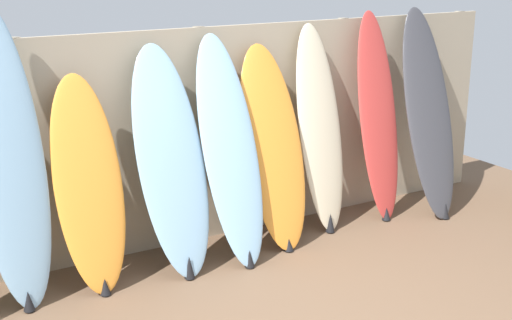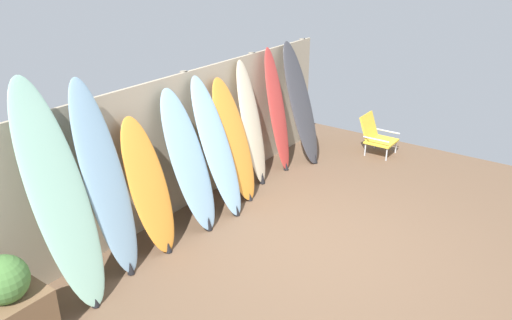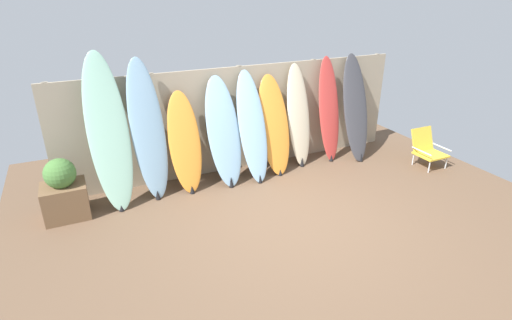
# 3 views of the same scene
# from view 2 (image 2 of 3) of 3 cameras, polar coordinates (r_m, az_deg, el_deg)

# --- Properties ---
(ground) EXTENTS (7.68, 7.68, 0.00)m
(ground) POSITION_cam_2_polar(r_m,az_deg,el_deg) (5.95, 7.49, -9.88)
(ground) COLOR brown
(fence_back) EXTENTS (6.08, 0.11, 1.80)m
(fence_back) POSITION_cam_2_polar(r_m,az_deg,el_deg) (6.58, -7.60, 2.33)
(fence_back) COLOR tan
(fence_back) RESTS_ON ground
(surfboard_seafoam_0) EXTENTS (0.59, 0.73, 2.22)m
(surfboard_seafoam_0) POSITION_cam_2_polar(r_m,az_deg,el_deg) (4.94, -21.52, -4.06)
(surfboard_seafoam_0) COLOR #9ED6BC
(surfboard_seafoam_0) RESTS_ON ground
(surfboard_skyblue_1) EXTENTS (0.56, 0.61, 2.10)m
(surfboard_skyblue_1) POSITION_cam_2_polar(r_m,az_deg,el_deg) (5.28, -16.83, -2.35)
(surfboard_skyblue_1) COLOR #8CB7D6
(surfboard_skyblue_1) RESTS_ON ground
(surfboard_orange_2) EXTENTS (0.51, 0.57, 1.56)m
(surfboard_orange_2) POSITION_cam_2_polar(r_m,az_deg,el_deg) (5.67, -12.16, -3.02)
(surfboard_orange_2) COLOR orange
(surfboard_orange_2) RESTS_ON ground
(surfboard_skyblue_3) EXTENTS (0.57, 0.68, 1.73)m
(surfboard_skyblue_3) POSITION_cam_2_polar(r_m,az_deg,el_deg) (6.02, -7.67, -0.22)
(surfboard_skyblue_3) COLOR #8CB7D6
(surfboard_skyblue_3) RESTS_ON ground
(surfboard_skyblue_4) EXTENTS (0.47, 0.73, 1.78)m
(surfboard_skyblue_4) POSITION_cam_2_polar(r_m,az_deg,el_deg) (6.33, -4.49, 1.37)
(surfboard_skyblue_4) COLOR #8CB7D6
(surfboard_skyblue_4) RESTS_ON ground
(surfboard_orange_5) EXTENTS (0.55, 0.61, 1.66)m
(surfboard_orange_5) POSITION_cam_2_polar(r_m,az_deg,el_deg) (6.70, -2.51, 2.20)
(surfboard_orange_5) COLOR orange
(surfboard_orange_5) RESTS_ON ground
(surfboard_cream_6) EXTENTS (0.50, 0.51, 1.80)m
(surfboard_cream_6) POSITION_cam_2_polar(r_m,az_deg,el_deg) (7.13, -0.50, 4.10)
(surfboard_cream_6) COLOR beige
(surfboard_cream_6) RESTS_ON ground
(surfboard_red_7) EXTENTS (0.47, 0.47, 1.88)m
(surfboard_red_7) POSITION_cam_2_polar(r_m,az_deg,el_deg) (7.58, 2.46, 5.58)
(surfboard_red_7) COLOR #D13D38
(surfboard_red_7) RESTS_ON ground
(surfboard_charcoal_8) EXTENTS (0.56, 0.78, 1.89)m
(surfboard_charcoal_8) POSITION_cam_2_polar(r_m,az_deg,el_deg) (7.93, 5.15, 6.37)
(surfboard_charcoal_8) COLOR #38383D
(surfboard_charcoal_8) RESTS_ON ground
(beach_chair) EXTENTS (0.50, 0.55, 0.65)m
(beach_chair) POSITION_cam_2_polar(r_m,az_deg,el_deg) (8.58, 13.52, 2.83)
(beach_chair) COLOR silver
(beach_chair) RESTS_ON ground
(planter_box) EXTENTS (0.59, 0.49, 0.89)m
(planter_box) POSITION_cam_2_polar(r_m,az_deg,el_deg) (4.92, -26.28, -14.79)
(planter_box) COLOR brown
(planter_box) RESTS_ON ground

